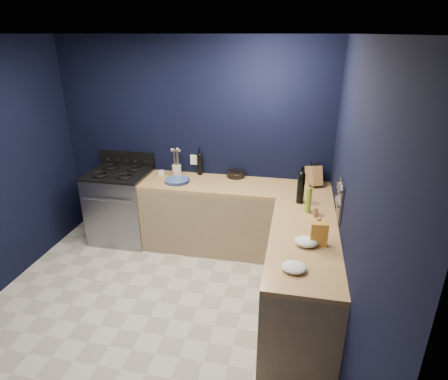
% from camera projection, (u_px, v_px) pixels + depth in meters
% --- Properties ---
extents(floor, '(3.50, 3.50, 0.02)m').
position_uv_depth(floor, '(150.00, 317.00, 3.74)').
color(floor, beige).
rests_on(floor, ground).
extents(ceiling, '(3.50, 3.50, 0.02)m').
position_uv_depth(ceiling, '(123.00, 32.00, 2.72)').
color(ceiling, silver).
rests_on(ceiling, ground).
extents(wall_back, '(3.50, 0.02, 2.60)m').
position_uv_depth(wall_back, '(194.00, 143.00, 4.82)').
color(wall_back, black).
rests_on(wall_back, ground).
extents(wall_right, '(0.02, 3.50, 2.60)m').
position_uv_depth(wall_right, '(351.00, 215.00, 2.91)').
color(wall_right, black).
rests_on(wall_right, ground).
extents(cab_back, '(2.30, 0.63, 0.86)m').
position_uv_depth(cab_back, '(235.00, 219.00, 4.75)').
color(cab_back, '#957C58').
rests_on(cab_back, floor).
extents(top_back, '(2.30, 0.63, 0.04)m').
position_uv_depth(top_back, '(235.00, 186.00, 4.58)').
color(top_back, olive).
rests_on(top_back, cab_back).
extents(cab_right, '(0.63, 1.67, 0.86)m').
position_uv_depth(cab_right, '(300.00, 281.00, 3.56)').
color(cab_right, '#957C58').
rests_on(cab_right, floor).
extents(top_right, '(0.63, 1.67, 0.04)m').
position_uv_depth(top_right, '(304.00, 240.00, 3.39)').
color(top_right, olive).
rests_on(top_right, cab_right).
extents(gas_range, '(0.76, 0.66, 0.92)m').
position_uv_depth(gas_range, '(122.00, 207.00, 5.01)').
color(gas_range, gray).
rests_on(gas_range, floor).
extents(oven_door, '(0.59, 0.02, 0.42)m').
position_uv_depth(oven_door, '(111.00, 218.00, 4.73)').
color(oven_door, black).
rests_on(oven_door, gas_range).
extents(cooktop, '(0.76, 0.66, 0.03)m').
position_uv_depth(cooktop, '(118.00, 174.00, 4.82)').
color(cooktop, black).
rests_on(cooktop, gas_range).
extents(backguard, '(0.76, 0.06, 0.20)m').
position_uv_depth(backguard, '(127.00, 159.00, 5.05)').
color(backguard, black).
rests_on(backguard, gas_range).
extents(spice_panel, '(0.02, 0.28, 0.38)m').
position_uv_depth(spice_panel, '(340.00, 200.00, 3.46)').
color(spice_panel, gray).
rests_on(spice_panel, wall_right).
extents(wall_outlet, '(0.09, 0.02, 0.13)m').
position_uv_depth(wall_outlet, '(194.00, 160.00, 4.89)').
color(wall_outlet, white).
rests_on(wall_outlet, wall_back).
extents(plate_stack, '(0.33, 0.33, 0.04)m').
position_uv_depth(plate_stack, '(177.00, 181.00, 4.64)').
color(plate_stack, navy).
rests_on(plate_stack, top_back).
extents(ramekin, '(0.12, 0.12, 0.04)m').
position_uv_depth(ramekin, '(161.00, 172.00, 4.92)').
color(ramekin, white).
rests_on(ramekin, top_back).
extents(utensil_crock, '(0.14, 0.14, 0.15)m').
position_uv_depth(utensil_crock, '(177.00, 171.00, 4.81)').
color(utensil_crock, beige).
rests_on(utensil_crock, top_back).
extents(wine_bottle_back, '(0.08, 0.08, 0.27)m').
position_uv_depth(wine_bottle_back, '(200.00, 165.00, 4.84)').
color(wine_bottle_back, black).
rests_on(wine_bottle_back, top_back).
extents(lemon_basket, '(0.27, 0.27, 0.09)m').
position_uv_depth(lemon_basket, '(236.00, 174.00, 4.79)').
color(lemon_basket, black).
rests_on(lemon_basket, top_back).
extents(knife_block, '(0.23, 0.30, 0.29)m').
position_uv_depth(knife_block, '(314.00, 176.00, 4.52)').
color(knife_block, olive).
rests_on(knife_block, top_back).
extents(wine_bottle_right, '(0.10, 0.10, 0.33)m').
position_uv_depth(wine_bottle_right, '(301.00, 188.00, 4.02)').
color(wine_bottle_right, black).
rests_on(wine_bottle_right, top_right).
extents(oil_bottle, '(0.07, 0.07, 0.27)m').
position_uv_depth(oil_bottle, '(308.00, 200.00, 3.82)').
color(oil_bottle, '#81A62C').
rests_on(oil_bottle, top_right).
extents(spice_jar_near, '(0.05, 0.05, 0.10)m').
position_uv_depth(spice_jar_near, '(315.00, 212.00, 3.75)').
color(spice_jar_near, olive).
rests_on(spice_jar_near, top_right).
extents(spice_jar_far, '(0.06, 0.06, 0.09)m').
position_uv_depth(spice_jar_far, '(318.00, 222.00, 3.57)').
color(spice_jar_far, olive).
rests_on(spice_jar_far, top_right).
extents(crouton_bag, '(0.15, 0.08, 0.21)m').
position_uv_depth(crouton_bag, '(319.00, 234.00, 3.22)').
color(crouton_bag, '#A72D19').
rests_on(crouton_bag, top_right).
extents(towel_front, '(0.23, 0.20, 0.07)m').
position_uv_depth(towel_front, '(306.00, 242.00, 3.25)').
color(towel_front, white).
rests_on(towel_front, top_right).
extents(towel_end, '(0.21, 0.19, 0.06)m').
position_uv_depth(towel_end, '(294.00, 267.00, 2.90)').
color(towel_end, white).
rests_on(towel_end, top_right).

